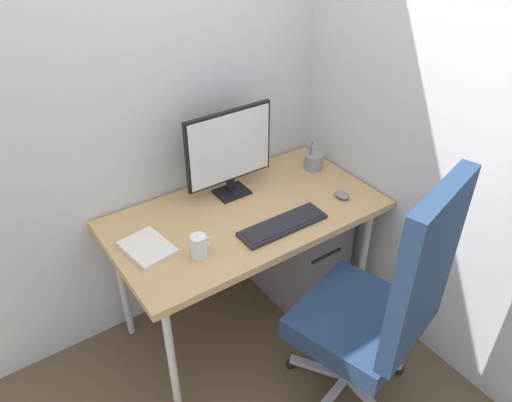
{
  "coord_description": "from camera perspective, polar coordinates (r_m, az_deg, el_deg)",
  "views": [
    {
      "loc": [
        -1.08,
        -1.63,
        2.14
      ],
      "look_at": [
        0.01,
        -0.07,
        0.84
      ],
      "focal_mm": 34.73,
      "sensor_mm": 36.0,
      "label": 1
    }
  ],
  "objects": [
    {
      "name": "keyboard",
      "position": [
        2.31,
        3.1,
        -2.77
      ],
      "size": [
        0.44,
        0.14,
        0.02
      ],
      "color": "black",
      "rests_on": "desk"
    },
    {
      "name": "desk",
      "position": [
        2.44,
        -1.15,
        -2.29
      ],
      "size": [
        1.33,
        0.71,
        0.74
      ],
      "color": "tan",
      "rests_on": "ground_plane"
    },
    {
      "name": "pen_holder",
      "position": [
        2.75,
        6.61,
        4.57
      ],
      "size": [
        0.1,
        0.1,
        0.17
      ],
      "color": "gray",
      "rests_on": "desk"
    },
    {
      "name": "office_chair",
      "position": [
        2.15,
        14.46,
        -11.46
      ],
      "size": [
        0.62,
        0.62,
        1.26
      ],
      "color": "black",
      "rests_on": "ground_plane"
    },
    {
      "name": "notebook",
      "position": [
        2.22,
        -12.39,
        -5.3
      ],
      "size": [
        0.21,
        0.25,
        0.02
      ],
      "primitive_type": "cube",
      "rotation": [
        0.0,
        0.0,
        0.14
      ],
      "color": "silver",
      "rests_on": "desk"
    },
    {
      "name": "mouse",
      "position": [
        2.54,
        9.88,
        0.69
      ],
      "size": [
        0.07,
        0.1,
        0.03
      ],
      "primitive_type": "ellipsoid",
      "rotation": [
        0.0,
        0.0,
        0.17
      ],
      "color": "slate",
      "rests_on": "desk"
    },
    {
      "name": "filing_cabinet",
      "position": [
        2.9,
        4.9,
        -5.52
      ],
      "size": [
        0.41,
        0.47,
        0.56
      ],
      "color": "slate",
      "rests_on": "ground_plane"
    },
    {
      "name": "ground_plane",
      "position": [
        2.89,
        -0.99,
        -13.18
      ],
      "size": [
        8.0,
        8.0,
        0.0
      ],
      "primitive_type": "plane",
      "color": "brown"
    },
    {
      "name": "coffee_mug",
      "position": [
        2.13,
        -6.56,
        -5.17
      ],
      "size": [
        0.11,
        0.07,
        0.11
      ],
      "color": "white",
      "rests_on": "desk"
    },
    {
      "name": "monitor",
      "position": [
        2.42,
        -3.09,
        5.95
      ],
      "size": [
        0.47,
        0.13,
        0.45
      ],
      "color": "black",
      "rests_on": "desk"
    },
    {
      "name": "wall_side_right",
      "position": [
        2.38,
        16.35,
        15.01
      ],
      "size": [
        0.04,
        2.25,
        2.8
      ],
      "primitive_type": "cube",
      "color": "silver",
      "rests_on": "ground_plane"
    },
    {
      "name": "wall_back",
      "position": [
        2.4,
        -6.72,
        16.32
      ],
      "size": [
        2.86,
        0.04,
        2.8
      ],
      "primitive_type": "cube",
      "color": "silver",
      "rests_on": "ground_plane"
    }
  ]
}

